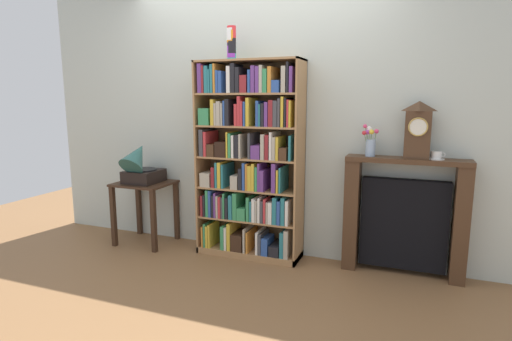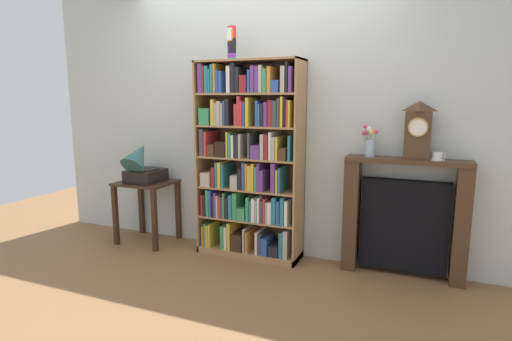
{
  "view_description": "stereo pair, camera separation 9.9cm",
  "coord_description": "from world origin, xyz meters",
  "px_view_note": "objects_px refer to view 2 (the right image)",
  "views": [
    {
      "loc": [
        1.41,
        -3.35,
        1.47
      ],
      "look_at": [
        0.07,
        0.11,
        0.82
      ],
      "focal_mm": 28.75,
      "sensor_mm": 36.0,
      "label": 1
    },
    {
      "loc": [
        1.5,
        -3.32,
        1.47
      ],
      "look_at": [
        0.07,
        0.11,
        0.82
      ],
      "focal_mm": 28.75,
      "sensor_mm": 36.0,
      "label": 2
    }
  ],
  "objects_px": {
    "teacup_with_saucer": "(437,156)",
    "cup_stack": "(232,43)",
    "fireplace_mantel": "(404,219)",
    "flower_vase": "(370,143)",
    "side_table_left": "(147,197)",
    "gramophone": "(142,165)",
    "bookshelf": "(248,164)",
    "mantel_clock": "(418,130)"
  },
  "relations": [
    {
      "from": "fireplace_mantel",
      "to": "flower_vase",
      "type": "distance_m",
      "value": 0.69
    },
    {
      "from": "cup_stack",
      "to": "fireplace_mantel",
      "type": "distance_m",
      "value": 2.12
    },
    {
      "from": "gramophone",
      "to": "fireplace_mantel",
      "type": "distance_m",
      "value": 2.52
    },
    {
      "from": "fireplace_mantel",
      "to": "cup_stack",
      "type": "bearing_deg",
      "value": -176.07
    },
    {
      "from": "fireplace_mantel",
      "to": "teacup_with_saucer",
      "type": "distance_m",
      "value": 0.58
    },
    {
      "from": "cup_stack",
      "to": "gramophone",
      "type": "xyz_separation_m",
      "value": [
        -0.97,
        -0.1,
        -1.14
      ]
    },
    {
      "from": "gramophone",
      "to": "mantel_clock",
      "type": "distance_m",
      "value": 2.59
    },
    {
      "from": "flower_vase",
      "to": "bookshelf",
      "type": "bearing_deg",
      "value": -176.41
    },
    {
      "from": "cup_stack",
      "to": "flower_vase",
      "type": "bearing_deg",
      "value": 4.2
    },
    {
      "from": "cup_stack",
      "to": "mantel_clock",
      "type": "relative_size",
      "value": 0.64
    },
    {
      "from": "side_table_left",
      "to": "teacup_with_saucer",
      "type": "distance_m",
      "value": 2.76
    },
    {
      "from": "side_table_left",
      "to": "gramophone",
      "type": "xyz_separation_m",
      "value": [
        0.0,
        -0.05,
        0.34
      ]
    },
    {
      "from": "bookshelf",
      "to": "teacup_with_saucer",
      "type": "distance_m",
      "value": 1.59
    },
    {
      "from": "bookshelf",
      "to": "flower_vase",
      "type": "height_order",
      "value": "bookshelf"
    },
    {
      "from": "teacup_with_saucer",
      "to": "bookshelf",
      "type": "bearing_deg",
      "value": -177.61
    },
    {
      "from": "gramophone",
      "to": "bookshelf",
      "type": "bearing_deg",
      "value": 6.15
    },
    {
      "from": "bookshelf",
      "to": "flower_vase",
      "type": "relative_size",
      "value": 6.8
    },
    {
      "from": "side_table_left",
      "to": "teacup_with_saucer",
      "type": "bearing_deg",
      "value": 2.81
    },
    {
      "from": "bookshelf",
      "to": "teacup_with_saucer",
      "type": "xyz_separation_m",
      "value": [
        1.58,
        0.07,
        0.15
      ]
    },
    {
      "from": "fireplace_mantel",
      "to": "mantel_clock",
      "type": "xyz_separation_m",
      "value": [
        0.06,
        -0.02,
        0.74
      ]
    },
    {
      "from": "gramophone",
      "to": "flower_vase",
      "type": "distance_m",
      "value": 2.22
    },
    {
      "from": "cup_stack",
      "to": "teacup_with_saucer",
      "type": "relative_size",
      "value": 2.2
    },
    {
      "from": "fireplace_mantel",
      "to": "teacup_with_saucer",
      "type": "bearing_deg",
      "value": -4.38
    },
    {
      "from": "gramophone",
      "to": "fireplace_mantel",
      "type": "bearing_deg",
      "value": 4.65
    },
    {
      "from": "bookshelf",
      "to": "teacup_with_saucer",
      "type": "relative_size",
      "value": 13.67
    },
    {
      "from": "gramophone",
      "to": "flower_vase",
      "type": "relative_size",
      "value": 1.74
    },
    {
      "from": "bookshelf",
      "to": "mantel_clock",
      "type": "bearing_deg",
      "value": 2.55
    },
    {
      "from": "cup_stack",
      "to": "fireplace_mantel",
      "type": "bearing_deg",
      "value": 3.93
    },
    {
      "from": "side_table_left",
      "to": "mantel_clock",
      "type": "relative_size",
      "value": 1.39
    },
    {
      "from": "gramophone",
      "to": "side_table_left",
      "type": "bearing_deg",
      "value": 90.0
    },
    {
      "from": "cup_stack",
      "to": "mantel_clock",
      "type": "height_order",
      "value": "cup_stack"
    },
    {
      "from": "gramophone",
      "to": "teacup_with_saucer",
      "type": "height_order",
      "value": "gramophone"
    },
    {
      "from": "gramophone",
      "to": "mantel_clock",
      "type": "bearing_deg",
      "value": 4.13
    },
    {
      "from": "teacup_with_saucer",
      "to": "cup_stack",
      "type": "bearing_deg",
      "value": -177.07
    },
    {
      "from": "side_table_left",
      "to": "fireplace_mantel",
      "type": "bearing_deg",
      "value": 3.42
    },
    {
      "from": "side_table_left",
      "to": "flower_vase",
      "type": "bearing_deg",
      "value": 3.5
    },
    {
      "from": "mantel_clock",
      "to": "fireplace_mantel",
      "type": "bearing_deg",
      "value": 163.59
    },
    {
      "from": "cup_stack",
      "to": "bookshelf",
      "type": "bearing_deg",
      "value": 8.55
    },
    {
      "from": "flower_vase",
      "to": "fireplace_mantel",
      "type": "bearing_deg",
      "value": 2.84
    },
    {
      "from": "bookshelf",
      "to": "gramophone",
      "type": "bearing_deg",
      "value": -173.85
    },
    {
      "from": "side_table_left",
      "to": "bookshelf",
      "type": "bearing_deg",
      "value": 3.41
    },
    {
      "from": "bookshelf",
      "to": "fireplace_mantel",
      "type": "height_order",
      "value": "bookshelf"
    }
  ]
}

